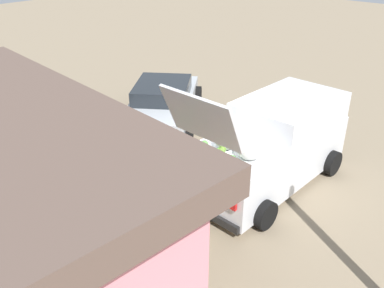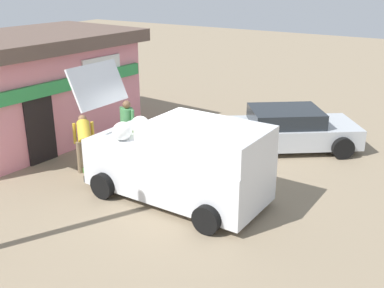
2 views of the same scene
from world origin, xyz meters
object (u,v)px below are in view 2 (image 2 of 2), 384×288
(parked_sedan, at_px, (285,129))
(unloaded_banana_pile, at_px, (96,165))
(vendor_standing, at_px, (128,124))
(delivery_van, at_px, (182,161))
(paint_bucket, at_px, (145,135))
(storefront_bar, at_px, (32,87))
(customer_bending, at_px, (84,138))

(parked_sedan, bearing_deg, unloaded_banana_pile, 140.08)
(vendor_standing, bearing_deg, unloaded_banana_pile, 178.00)
(parked_sedan, bearing_deg, delivery_van, 169.39)
(vendor_standing, relative_size, paint_bucket, 5.49)
(storefront_bar, distance_m, unloaded_banana_pile, 3.89)
(storefront_bar, xyz_separation_m, delivery_van, (-1.16, -6.24, -0.73))
(storefront_bar, relative_size, paint_bucket, 22.75)
(storefront_bar, distance_m, vendor_standing, 3.57)
(storefront_bar, height_order, delivery_van, storefront_bar)
(delivery_van, xyz_separation_m, parked_sedan, (4.47, -0.84, -0.38))
(storefront_bar, xyz_separation_m, customer_bending, (-0.99, -3.05, -0.81))
(unloaded_banana_pile, bearing_deg, storefront_bar, 73.03)
(vendor_standing, bearing_deg, delivery_van, -118.16)
(storefront_bar, height_order, parked_sedan, storefront_bar)
(delivery_van, xyz_separation_m, unloaded_banana_pile, (0.12, 2.81, -0.77))
(storefront_bar, relative_size, vendor_standing, 4.14)
(paint_bucket, bearing_deg, unloaded_banana_pile, -171.89)
(vendor_standing, xyz_separation_m, paint_bucket, (1.39, 0.44, -0.82))
(customer_bending, height_order, unloaded_banana_pile, customer_bending)
(parked_sedan, bearing_deg, storefront_bar, 115.07)
(parked_sedan, distance_m, customer_bending, 5.90)
(storefront_bar, bearing_deg, delivery_van, -100.56)
(delivery_van, height_order, unloaded_banana_pile, delivery_van)
(customer_bending, bearing_deg, paint_bucket, 0.27)
(storefront_bar, bearing_deg, vendor_standing, -84.82)
(customer_bending, distance_m, unloaded_banana_pile, 0.79)
(parked_sedan, height_order, unloaded_banana_pile, parked_sedan)
(storefront_bar, relative_size, parked_sedan, 1.53)
(delivery_van, distance_m, paint_bucket, 4.38)
(storefront_bar, relative_size, unloaded_banana_pile, 7.92)
(delivery_van, xyz_separation_m, customer_bending, (0.17, 3.19, -0.08))
(storefront_bar, distance_m, paint_bucket, 3.81)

